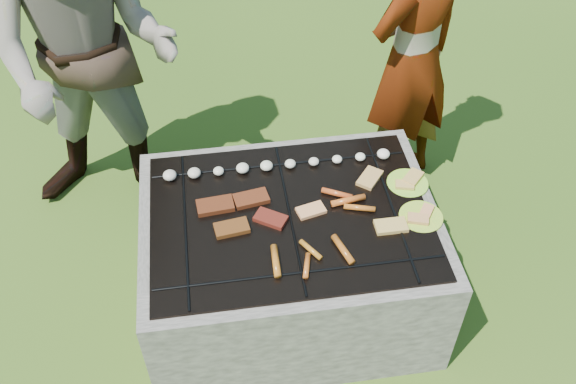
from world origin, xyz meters
The scene contains 10 objects.
lawn centered at (0.00, 0.00, 0.00)m, with size 60.00×60.00×0.00m, color #284A12.
fire_pit centered at (0.00, 0.00, 0.28)m, with size 1.30×1.00×0.62m.
mushrooms centered at (-0.05, 0.30, 0.63)m, with size 1.06×0.06×0.04m.
pork_slabs centered at (-0.21, 0.04, 0.62)m, with size 0.39×0.27×0.02m.
sausages centered at (0.14, -0.12, 0.63)m, with size 0.49×0.49×0.03m.
bread_on_grate centered at (0.32, 0.01, 0.62)m, with size 0.46×0.42×0.02m.
plate_far centered at (0.56, 0.12, 0.61)m, with size 0.20×0.20×0.03m.
plate_near centered at (0.56, -0.09, 0.61)m, with size 0.21×0.21×0.03m.
cook centered at (0.76, 0.81, 0.79)m, with size 0.58×0.38×1.59m, color gray.
bystander centered at (-0.84, 0.83, 0.95)m, with size 0.93×0.72×1.91m, color #9F9484.
Camera 1 is at (-0.28, -1.86, 2.65)m, focal length 40.00 mm.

